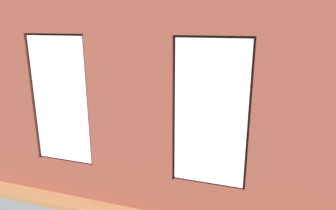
{
  "coord_description": "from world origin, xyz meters",
  "views": [
    {
      "loc": [
        -1.78,
        6.1,
        2.76
      ],
      "look_at": [
        0.08,
        0.4,
        1.1
      ],
      "focal_mm": 32.0,
      "sensor_mm": 36.0,
      "label": 1
    }
  ],
  "objects": [
    {
      "name": "coffee_table",
      "position": [
        0.26,
        0.05,
        0.37
      ],
      "size": [
        1.49,
        0.71,
        0.42
      ],
      "color": "#A87547",
      "rests_on": "ground_plane"
    },
    {
      "name": "candle_jar",
      "position": [
        0.15,
        0.16,
        0.48
      ],
      "size": [
        0.08,
        0.08,
        0.11
      ],
      "primitive_type": "cylinder",
      "color": "#B7333D",
      "rests_on": "coffee_table"
    },
    {
      "name": "couch_left",
      "position": [
        -2.33,
        0.68,
        0.33
      ],
      "size": [
        1.03,
        2.04,
        0.8
      ],
      "rotation": [
        0.0,
        0.0,
        1.49
      ],
      "color": "black",
      "rests_on": "ground_plane"
    },
    {
      "name": "potted_plant_mid_room_small",
      "position": [
        -0.96,
        -0.44,
        0.32
      ],
      "size": [
        0.31,
        0.31,
        0.45
      ],
      "color": "beige",
      "rests_on": "ground_plane"
    },
    {
      "name": "cup_ceramic",
      "position": [
        -0.15,
        -0.07,
        0.47
      ],
      "size": [
        0.08,
        0.08,
        0.1
      ],
      "primitive_type": "cylinder",
      "color": "#33567F",
      "rests_on": "coffee_table"
    },
    {
      "name": "table_plant_small",
      "position": [
        0.26,
        0.05,
        0.52
      ],
      "size": [
        0.1,
        0.1,
        0.17
      ],
      "color": "beige",
      "rests_on": "coffee_table"
    },
    {
      "name": "remote_black",
      "position": [
        0.71,
        0.16,
        0.43
      ],
      "size": [
        0.16,
        0.15,
        0.02
      ],
      "primitive_type": "cube",
      "rotation": [
        0.0,
        0.0,
        5.45
      ],
      "color": "black",
      "rests_on": "coffee_table"
    },
    {
      "name": "potted_plant_foreground_right",
      "position": [
        2.38,
        -1.69,
        0.49
      ],
      "size": [
        0.51,
        0.51,
        0.78
      ],
      "color": "#9E5638",
      "rests_on": "ground_plane"
    },
    {
      "name": "potted_plant_by_left_couch",
      "position": [
        -1.93,
        -0.77,
        0.3
      ],
      "size": [
        0.25,
        0.25,
        0.47
      ],
      "color": "#9E5638",
      "rests_on": "ground_plane"
    },
    {
      "name": "tv_flatscreen",
      "position": [
        2.68,
        -0.48,
        0.87
      ],
      "size": [
        1.04,
        0.2,
        0.69
      ],
      "color": "black",
      "rests_on": "media_console"
    },
    {
      "name": "media_console",
      "position": [
        2.68,
        -0.47,
        0.26
      ],
      "size": [
        0.97,
        0.42,
        0.52
      ],
      "primitive_type": "cube",
      "color": "black",
      "rests_on": "ground_plane"
    },
    {
      "name": "potted_plant_corner_far_left",
      "position": [
        -2.49,
        1.8,
        0.84
      ],
      "size": [
        0.83,
        0.92,
        1.27
      ],
      "color": "#47423D",
      "rests_on": "ground_plane"
    },
    {
      "name": "couch_by_window",
      "position": [
        -0.16,
        1.71,
        0.33
      ],
      "size": [
        1.96,
        0.87,
        0.8
      ],
      "color": "black",
      "rests_on": "ground_plane"
    },
    {
      "name": "potted_plant_corner_near_left",
      "position": [
        -2.49,
        -1.75,
        0.64
      ],
      "size": [
        1.01,
        0.9,
        1.25
      ],
      "color": "brown",
      "rests_on": "ground_plane"
    },
    {
      "name": "brick_wall_with_windows",
      "position": [
        0.0,
        2.36,
        1.62
      ],
      "size": [
        6.07,
        0.3,
        3.27
      ],
      "color": "brown",
      "rests_on": "ground_plane"
    },
    {
      "name": "ground_plane",
      "position": [
        0.0,
        0.0,
        -0.05
      ],
      "size": [
        6.67,
        5.49,
        0.1
      ],
      "primitive_type": "cube",
      "color": "#99663D"
    },
    {
      "name": "remote_silver",
      "position": [
        0.44,
        -0.04,
        0.43
      ],
      "size": [
        0.16,
        0.14,
        0.02
      ],
      "primitive_type": "cube",
      "rotation": [
        0.0,
        0.0,
        2.23
      ],
      "color": "#B2B2B7",
      "rests_on": "coffee_table"
    },
    {
      "name": "white_wall_right",
      "position": [
        2.98,
        0.2,
        1.63
      ],
      "size": [
        0.1,
        4.49,
        3.27
      ],
      "primitive_type": "cube",
      "color": "silver",
      "rests_on": "ground_plane"
    }
  ]
}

